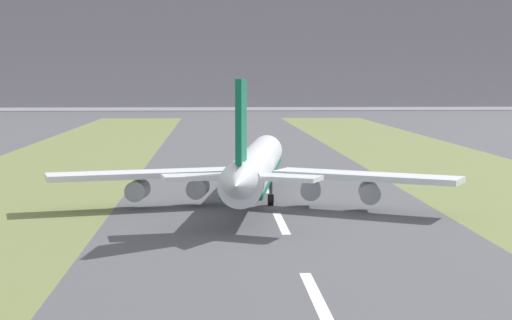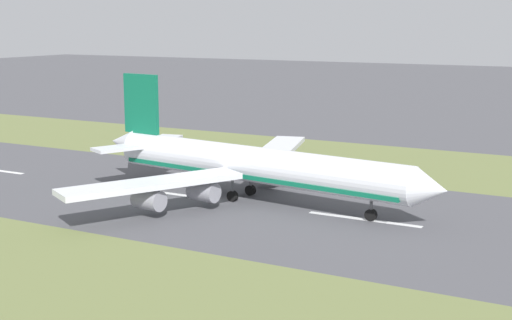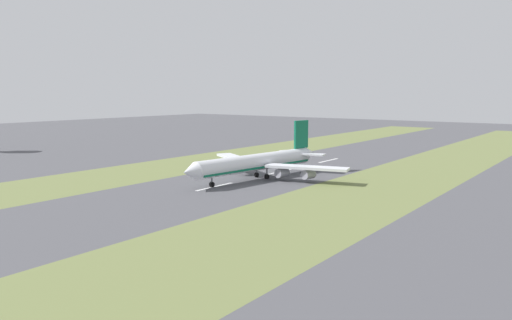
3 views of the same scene
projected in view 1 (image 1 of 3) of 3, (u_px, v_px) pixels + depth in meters
The scene contains 6 objects.
ground_plane at pixel (274, 208), 134.25m from camera, with size 800.00×800.00×0.00m, color #4C4C51.
centreline_dash_near at pixel (315, 295), 80.37m from camera, with size 1.20×18.00×0.01m, color silver.
centreline_dash_mid at pixel (281, 223), 120.13m from camera, with size 1.20×18.00×0.01m, color silver.
centreline_dash_far at pixel (264, 187), 159.89m from camera, with size 1.20×18.00×0.01m, color silver.
airplane_main_jet at pixel (255, 167), 137.42m from camera, with size 63.62×67.16×20.20m.
mountain_ridge at pixel (225, 37), 646.24m from camera, with size 800.00×120.00×102.61m, color gray.
Camera 1 is at (-9.60, -132.59, 20.36)m, focal length 60.00 mm.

